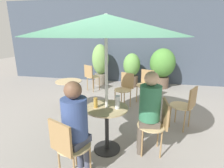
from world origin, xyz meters
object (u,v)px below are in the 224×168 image
object	(u,v)px
bistro_chair_2	(91,75)
potted_plant_0	(100,63)
potted_plant_1	(132,69)
cafe_table_near	(107,120)
bistro_chair_0	(68,144)
potted_plant_2	(162,65)
cafe_table_far	(69,90)
bistro_chair_3	(186,104)
beer_glass_0	(96,103)
seated_person_0	(76,121)
umbrella	(106,25)
bistro_chair_4	(125,86)
bistro_chair_1	(158,122)
seated_person_1	(149,106)
bistro_chair_5	(146,82)
beer_glass_1	(117,102)

from	to	relation	value
bistro_chair_2	potted_plant_0	bearing A→B (deg)	-63.90
bistro_chair_2	potted_plant_1	world-z (taller)	potted_plant_1
cafe_table_near	bistro_chair_0	distance (m)	0.76
bistro_chair_0	potted_plant_2	distance (m)	4.54
cafe_table_far	bistro_chair_3	world-z (taller)	bistro_chair_3
bistro_chair_3	potted_plant_2	xyz separation A→B (m)	(-0.26, 2.73, 0.24)
beer_glass_0	seated_person_0	bearing A→B (deg)	-100.01
umbrella	cafe_table_far	bearing A→B (deg)	133.04
bistro_chair_2	potted_plant_2	xyz separation A→B (m)	(2.21, 0.86, 0.24)
bistro_chair_0	bistro_chair_4	bearing A→B (deg)	-74.36
bistro_chair_1	potted_plant_1	xyz separation A→B (m)	(-0.72, 3.51, 0.10)
cafe_table_near	seated_person_1	bearing A→B (deg)	6.06
bistro_chair_3	bistro_chair_5	size ratio (longest dim) A/B	1.00
potted_plant_2	bistro_chair_5	bearing A→B (deg)	-110.42
bistro_chair_4	bistro_chair_5	xyz separation A→B (m)	(0.49, 0.49, 0.00)
cafe_table_far	bistro_chair_2	xyz separation A→B (m)	(0.06, 1.46, 0.04)
beer_glass_0	beer_glass_1	bearing A→B (deg)	5.05
bistro_chair_1	cafe_table_near	bearing A→B (deg)	-90.00
bistro_chair_5	bistro_chair_3	bearing A→B (deg)	-37.04
seated_person_0	beer_glass_1	distance (m)	0.70
beer_glass_0	potted_plant_1	world-z (taller)	potted_plant_1
bistro_chair_4	umbrella	bearing A→B (deg)	-64.75
cafe_table_near	bistro_chair_4	bearing A→B (deg)	88.37
seated_person_0	potted_plant_0	world-z (taller)	potted_plant_0
bistro_chair_5	beer_glass_0	bearing A→B (deg)	-83.55
seated_person_1	potted_plant_0	bearing A→B (deg)	-160.68
cafe_table_near	umbrella	world-z (taller)	umbrella
beer_glass_1	potted_plant_1	size ratio (longest dim) A/B	0.17
seated_person_1	cafe_table_far	bearing A→B (deg)	-130.09
beer_glass_0	umbrella	world-z (taller)	umbrella
cafe_table_far	bistro_chair_3	xyz separation A→B (m)	(2.53, -0.41, 0.04)
bistro_chair_4	potted_plant_2	world-z (taller)	potted_plant_2
bistro_chair_4	umbrella	distance (m)	2.23
cafe_table_far	bistro_chair_3	bearing A→B (deg)	-9.17
seated_person_1	potted_plant_0	size ratio (longest dim) A/B	0.89
bistro_chair_2	umbrella	distance (m)	3.30
beer_glass_1	umbrella	world-z (taller)	umbrella
seated_person_1	potted_plant_2	size ratio (longest dim) A/B	0.97
bistro_chair_0	bistro_chair_1	bearing A→B (deg)	-120.00
cafe_table_far	seated_person_0	world-z (taller)	seated_person_0
bistro_chair_4	seated_person_0	distance (m)	2.37
cafe_table_far	umbrella	bearing A→B (deg)	-46.96
bistro_chair_5	beer_glass_0	size ratio (longest dim) A/B	5.56
bistro_chair_4	beer_glass_1	distance (m)	1.81
bistro_chair_1	potted_plant_0	xyz separation A→B (m)	(-1.84, 3.58, 0.26)
bistro_chair_0	potted_plant_0	size ratio (longest dim) A/B	0.59
bistro_chair_1	potted_plant_1	bearing A→B (deg)	-174.51
potted_plant_1	potted_plant_2	distance (m)	1.02
beer_glass_0	beer_glass_1	distance (m)	0.32
bistro_chair_2	beer_glass_0	bearing A→B (deg)	140.34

